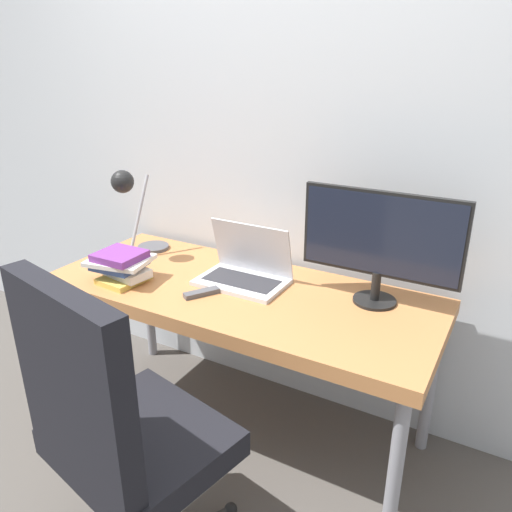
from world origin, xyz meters
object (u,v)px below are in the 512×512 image
laptop (245,270)px  desk_lamp (132,201)px  monitor (381,240)px  office_chair (115,425)px  book_stack (121,265)px

laptop → desk_lamp: 0.65m
monitor → desk_lamp: (-1.16, -0.09, 0.02)m
laptop → office_chair: size_ratio=0.34×
monitor → desk_lamp: monitor is taller
monitor → office_chair: size_ratio=0.56×
laptop → desk_lamp: size_ratio=0.86×
desk_lamp → book_stack: 0.35m
laptop → desk_lamp: bearing=-179.4°
laptop → book_stack: bearing=-151.9°
monitor → book_stack: (-1.02, -0.34, -0.19)m
laptop → monitor: size_ratio=0.61×
laptop → office_chair: office_chair is taller
desk_lamp → office_chair: bearing=-52.0°
laptop → book_stack: 0.54m
office_chair → book_stack: size_ratio=3.84×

